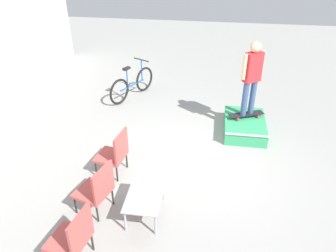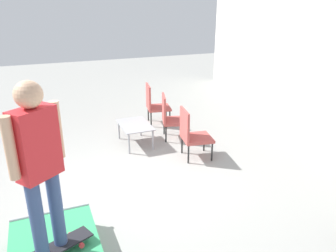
% 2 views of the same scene
% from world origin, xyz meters
% --- Properties ---
extents(ground_plane, '(24.00, 24.00, 0.00)m').
position_xyz_m(ground_plane, '(0.00, 0.00, 0.00)').
color(ground_plane, gray).
extents(skate_ramp_box, '(1.35, 0.92, 0.33)m').
position_xyz_m(skate_ramp_box, '(1.41, -1.11, 0.15)').
color(skate_ramp_box, '#339E60').
rests_on(skate_ramp_box, ground_plane).
extents(skateboard_on_ramp, '(0.51, 0.84, 0.07)m').
position_xyz_m(skateboard_on_ramp, '(1.55, -1.14, 0.39)').
color(skateboard_on_ramp, black).
rests_on(skateboard_on_ramp, skate_ramp_box).
extents(person_skater, '(0.39, 0.48, 1.70)m').
position_xyz_m(person_skater, '(1.55, -1.14, 1.40)').
color(person_skater, '#384C7A').
rests_on(person_skater, skateboard_on_ramp).
extents(coffee_table, '(0.88, 0.58, 0.43)m').
position_xyz_m(coffee_table, '(-1.49, 0.63, 0.38)').
color(coffee_table, '#9E9EA3').
rests_on(coffee_table, ground_plane).
extents(patio_chair_left, '(0.61, 0.61, 0.93)m').
position_xyz_m(patio_chair_left, '(-2.50, 1.41, 0.49)').
color(patio_chair_left, black).
rests_on(patio_chair_left, ground_plane).
extents(patio_chair_center, '(0.65, 0.65, 0.93)m').
position_xyz_m(patio_chair_center, '(-1.52, 1.41, 0.49)').
color(patio_chair_center, black).
rests_on(patio_chair_center, ground_plane).
extents(patio_chair_right, '(0.60, 0.60, 0.93)m').
position_xyz_m(patio_chair_right, '(-0.52, 1.41, 0.49)').
color(patio_chair_right, black).
rests_on(patio_chair_right, ground_plane).
extents(bicycle, '(1.60, 0.87, 0.99)m').
position_xyz_m(bicycle, '(2.84, 1.91, 0.38)').
color(bicycle, black).
rests_on(bicycle, ground_plane).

